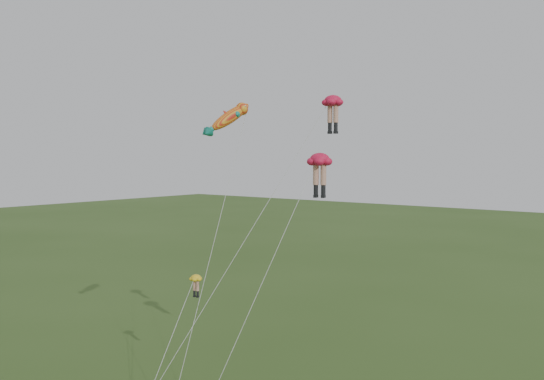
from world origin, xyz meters
The scene contains 4 objects.
legs_kite_red_high centered at (5.19, 6.83, 18.28)m, with size 8.02×10.46×19.17m.
legs_kite_red_mid centered at (4.52, 6.69, 14.90)m, with size 4.11×8.77×15.68m.
legs_kite_yellow centered at (-3.39, 3.71, 6.86)m, with size 2.86×7.63×7.60m.
fish_kite centered at (-1.54, 5.35, 17.93)m, with size 2.08×8.05×19.27m.
Camera 1 is at (25.22, -24.13, 15.51)m, focal length 40.00 mm.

